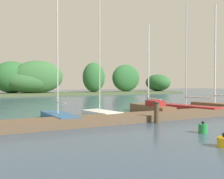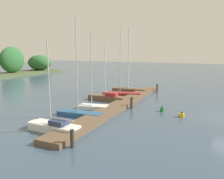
% 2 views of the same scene
% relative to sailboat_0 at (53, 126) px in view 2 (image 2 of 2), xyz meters
% --- Properties ---
extents(dock_pier, '(21.39, 1.80, 0.35)m').
position_rel_sailboat_0_xyz_m(dock_pier, '(8.32, -1.44, -0.17)').
color(dock_pier, brown).
rests_on(dock_pier, ground).
extents(sailboat_0, '(1.38, 3.94, 5.99)m').
position_rel_sailboat_0_xyz_m(sailboat_0, '(0.00, 0.00, 0.00)').
color(sailboat_0, white).
rests_on(sailboat_0, ground).
extents(sailboat_1, '(1.34, 4.06, 8.12)m').
position_rel_sailboat_0_xyz_m(sailboat_1, '(3.79, 0.36, -0.05)').
color(sailboat_1, '#285684').
rests_on(sailboat_1, ground).
extents(sailboat_2, '(1.68, 2.93, 7.10)m').
position_rel_sailboat_0_xyz_m(sailboat_2, '(6.32, 0.52, -0.07)').
color(sailboat_2, white).
rests_on(sailboat_2, ground).
extents(sailboat_3, '(1.19, 4.35, 5.98)m').
position_rel_sailboat_0_xyz_m(sailboat_3, '(10.19, 0.97, 0.01)').
color(sailboat_3, brown).
rests_on(sailboat_3, ground).
extents(sailboat_4, '(2.03, 4.59, 7.76)m').
position_rel_sailboat_0_xyz_m(sailboat_4, '(13.08, 0.48, -0.05)').
color(sailboat_4, maroon).
rests_on(sailboat_4, ground).
extents(sailboat_5, '(1.52, 4.53, 8.15)m').
position_rel_sailboat_0_xyz_m(sailboat_5, '(16.22, 0.68, 0.05)').
color(sailboat_5, brown).
rests_on(sailboat_5, ground).
extents(mooring_piling_0, '(0.26, 0.26, 1.03)m').
position_rel_sailboat_0_xyz_m(mooring_piling_0, '(-1.72, -2.74, 0.18)').
color(mooring_piling_0, '#3D3323').
rests_on(mooring_piling_0, ground).
extents(mooring_piling_1, '(0.30, 0.30, 1.04)m').
position_rel_sailboat_0_xyz_m(mooring_piling_1, '(7.99, -2.69, 0.19)').
color(mooring_piling_1, '#4C3D28').
rests_on(mooring_piling_1, ground).
extents(mooring_piling_2, '(0.31, 0.31, 1.02)m').
position_rel_sailboat_0_xyz_m(mooring_piling_2, '(17.59, -2.71, 0.17)').
color(mooring_piling_2, brown).
rests_on(mooring_piling_2, ground).
extents(channel_buoy_0, '(0.44, 0.44, 0.46)m').
position_rel_sailboat_0_xyz_m(channel_buoy_0, '(7.10, -7.36, -0.18)').
color(channel_buoy_0, gold).
rests_on(channel_buoy_0, ground).
extents(channel_buoy_1, '(0.35, 0.35, 0.49)m').
position_rel_sailboat_0_xyz_m(channel_buoy_1, '(8.16, -5.51, -0.15)').
color(channel_buoy_1, '#23843D').
rests_on(channel_buoy_1, ground).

